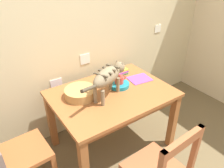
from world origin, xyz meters
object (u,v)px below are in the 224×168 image
(dining_table, at_px, (112,100))
(coffee_mug, at_px, (119,80))
(wicker_basket, at_px, (80,93))
(saucer_bowl, at_px, (119,85))
(cat, at_px, (108,76))
(magazine, at_px, (140,79))
(book_stack, at_px, (120,72))
(wooden_chair_near, at_px, (18,153))

(dining_table, bearing_deg, coffee_mug, 23.60)
(coffee_mug, height_order, wicker_basket, coffee_mug)
(dining_table, relative_size, saucer_bowl, 5.51)
(cat, distance_m, wicker_basket, 0.33)
(coffee_mug, xyz_separation_m, magazine, (0.28, -0.00, -0.08))
(saucer_bowl, height_order, coffee_mug, coffee_mug)
(coffee_mug, relative_size, magazine, 0.54)
(book_stack, relative_size, wicker_basket, 0.55)
(book_stack, bearing_deg, dining_table, -138.27)
(coffee_mug, distance_m, wooden_chair_near, 1.18)
(saucer_bowl, relative_size, magazine, 0.90)
(dining_table, bearing_deg, wicker_basket, 159.40)
(book_stack, relative_size, wooden_chair_near, 0.19)
(wicker_basket, distance_m, wooden_chair_near, 0.76)
(magazine, distance_m, wooden_chair_near, 1.43)
(dining_table, relative_size, coffee_mug, 9.11)
(wooden_chair_near, bearing_deg, dining_table, 86.14)
(coffee_mug, xyz_separation_m, book_stack, (0.17, 0.22, -0.04))
(cat, height_order, wicker_basket, cat)
(wicker_basket, bearing_deg, saucer_bowl, -7.07)
(wicker_basket, xyz_separation_m, wooden_chair_near, (-0.69, -0.10, -0.32))
(dining_table, xyz_separation_m, magazine, (0.42, 0.06, 0.09))
(cat, bearing_deg, magazine, 75.67)
(cat, distance_m, wooden_chair_near, 1.05)
(cat, bearing_deg, dining_table, 90.28)
(magazine, bearing_deg, wicker_basket, -177.38)
(magazine, relative_size, book_stack, 1.42)
(saucer_bowl, distance_m, book_stack, 0.28)
(cat, xyz_separation_m, saucer_bowl, (0.19, 0.09, -0.20))
(cat, distance_m, saucer_bowl, 0.29)
(magazine, xyz_separation_m, book_stack, (-0.11, 0.22, 0.03))
(dining_table, distance_m, cat, 0.32)
(dining_table, bearing_deg, saucer_bowl, 24.09)
(cat, relative_size, wicker_basket, 2.03)
(cat, bearing_deg, saucer_bowl, 90.00)
(coffee_mug, bearing_deg, wicker_basket, 172.97)
(dining_table, xyz_separation_m, wooden_chair_near, (-0.99, 0.01, -0.19))
(cat, distance_m, book_stack, 0.51)
(dining_table, relative_size, cat, 1.92)
(dining_table, distance_m, wooden_chair_near, 1.00)
(wicker_basket, bearing_deg, book_stack, 14.85)
(wooden_chair_near, bearing_deg, coffee_mug, 89.26)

